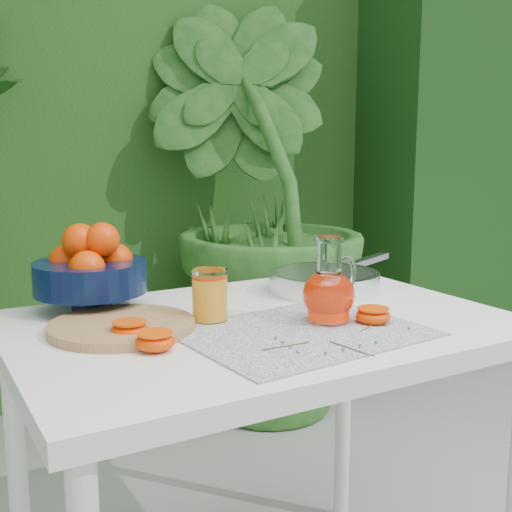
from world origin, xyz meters
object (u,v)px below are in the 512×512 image
white_table (261,358)px  cutting_board (122,326)px  saute_pan (325,280)px  fruit_bowl (91,270)px  juice_pitcher (329,292)px

white_table → cutting_board: (-0.27, 0.06, 0.09)m
white_table → saute_pan: (0.27, 0.15, 0.11)m
white_table → fruit_bowl: bearing=137.3°
white_table → cutting_board: size_ratio=3.55×
cutting_board → fruit_bowl: 0.21m
fruit_bowl → saute_pan: size_ratio=0.64×
cutting_board → fruit_bowl: fruit_bowl is taller
cutting_board → saute_pan: 0.55m
fruit_bowl → juice_pitcher: bearing=-41.8°
cutting_board → juice_pitcher: bearing=-21.5°
cutting_board → fruit_bowl: bearing=91.4°
cutting_board → juice_pitcher: juice_pitcher is taller
juice_pitcher → saute_pan: (0.16, 0.24, -0.04)m
white_table → juice_pitcher: (0.11, -0.09, 0.15)m
white_table → juice_pitcher: 0.20m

